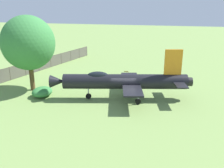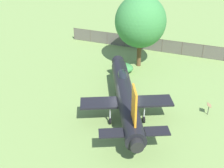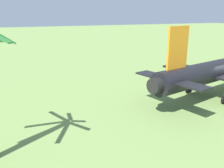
% 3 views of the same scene
% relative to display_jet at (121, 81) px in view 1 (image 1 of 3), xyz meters
% --- Properties ---
extents(ground_plane, '(200.00, 200.00, 0.00)m').
position_rel_display_jet_xyz_m(ground_plane, '(-0.36, -0.09, -2.00)').
color(ground_plane, '#75934C').
extents(display_jet, '(14.75, 8.25, 5.38)m').
position_rel_display_jet_xyz_m(display_jet, '(0.00, 0.00, 0.00)').
color(display_jet, black).
rests_on(display_jet, ground_plane).
extents(shade_tree, '(5.98, 5.96, 8.65)m').
position_rel_display_jet_xyz_m(shade_tree, '(10.82, -0.23, 3.56)').
color(shade_tree, brown).
rests_on(shade_tree, ground_plane).
extents(perimeter_fence, '(7.04, 31.89, 1.84)m').
position_rel_display_jet_xyz_m(perimeter_fence, '(15.29, -5.57, -1.03)').
color(perimeter_fence, '#4C4238').
rests_on(perimeter_fence, ground_plane).
extents(shrub_near_fence, '(2.12, 2.45, 1.05)m').
position_rel_display_jet_xyz_m(shrub_near_fence, '(8.62, 1.44, -1.48)').
color(shrub_near_fence, '#387F3D').
rests_on(shrub_near_fence, ground_plane).
extents(info_plaque, '(0.63, 0.44, 1.14)m').
position_rel_display_jet_xyz_m(info_plaque, '(0.98, -7.54, -1.15)').
color(info_plaque, '#333333').
rests_on(info_plaque, ground_plane).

